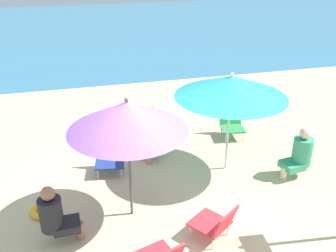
{
  "coord_description": "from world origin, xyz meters",
  "views": [
    {
      "loc": [
        -1.01,
        -4.54,
        3.73
      ],
      "look_at": [
        0.58,
        1.6,
        0.7
      ],
      "focal_mm": 41.43,
      "sensor_mm": 36.0,
      "label": 1
    }
  ],
  "objects_px": {
    "umbrella_teal": "(231,86)",
    "beach_chair_c": "(110,157)",
    "beach_chair_d": "(231,122)",
    "swim_ring": "(45,210)",
    "person_b": "(55,215)",
    "person_c": "(154,132)",
    "beach_chair_b": "(216,222)",
    "umbrella_purple": "(127,116)",
    "person_a": "(300,153)"
  },
  "relations": [
    {
      "from": "umbrella_purple",
      "to": "swim_ring",
      "type": "distance_m",
      "value": 2.06
    },
    {
      "from": "umbrella_purple",
      "to": "beach_chair_b",
      "type": "bearing_deg",
      "value": -39.59
    },
    {
      "from": "person_c",
      "to": "beach_chair_b",
      "type": "bearing_deg",
      "value": 38.8
    },
    {
      "from": "person_b",
      "to": "umbrella_teal",
      "type": "bearing_deg",
      "value": 20.97
    },
    {
      "from": "person_c",
      "to": "swim_ring",
      "type": "distance_m",
      "value": 2.41
    },
    {
      "from": "beach_chair_b",
      "to": "beach_chair_d",
      "type": "distance_m",
      "value": 3.26
    },
    {
      "from": "beach_chair_d",
      "to": "person_a",
      "type": "height_order",
      "value": "person_a"
    },
    {
      "from": "umbrella_teal",
      "to": "beach_chair_b",
      "type": "distance_m",
      "value": 2.3
    },
    {
      "from": "umbrella_purple",
      "to": "person_a",
      "type": "height_order",
      "value": "umbrella_purple"
    },
    {
      "from": "beach_chair_d",
      "to": "swim_ring",
      "type": "bearing_deg",
      "value": -57.05
    },
    {
      "from": "person_c",
      "to": "swim_ring",
      "type": "height_order",
      "value": "person_c"
    },
    {
      "from": "beach_chair_c",
      "to": "person_c",
      "type": "height_order",
      "value": "person_c"
    },
    {
      "from": "beach_chair_b",
      "to": "beach_chair_c",
      "type": "relative_size",
      "value": 1.23
    },
    {
      "from": "beach_chair_b",
      "to": "umbrella_purple",
      "type": "bearing_deg",
      "value": 15.22
    },
    {
      "from": "umbrella_teal",
      "to": "beach_chair_c",
      "type": "height_order",
      "value": "umbrella_teal"
    },
    {
      "from": "beach_chair_c",
      "to": "person_c",
      "type": "xyz_separation_m",
      "value": [
        0.87,
        0.3,
        0.25
      ]
    },
    {
      "from": "beach_chair_b",
      "to": "person_a",
      "type": "relative_size",
      "value": 0.79
    },
    {
      "from": "umbrella_purple",
      "to": "beach_chair_c",
      "type": "bearing_deg",
      "value": 97.08
    },
    {
      "from": "beach_chair_d",
      "to": "swim_ring",
      "type": "relative_size",
      "value": 1.4
    },
    {
      "from": "umbrella_teal",
      "to": "person_c",
      "type": "relative_size",
      "value": 1.85
    },
    {
      "from": "umbrella_purple",
      "to": "beach_chair_b",
      "type": "height_order",
      "value": "umbrella_purple"
    },
    {
      "from": "umbrella_teal",
      "to": "beach_chair_b",
      "type": "xyz_separation_m",
      "value": [
        -0.85,
        -1.71,
        -1.28
      ]
    },
    {
      "from": "beach_chair_c",
      "to": "beach_chair_d",
      "type": "xyz_separation_m",
      "value": [
        2.64,
        0.75,
        0.03
      ]
    },
    {
      "from": "umbrella_purple",
      "to": "beach_chair_b",
      "type": "relative_size",
      "value": 2.63
    },
    {
      "from": "beach_chair_b",
      "to": "person_b",
      "type": "xyz_separation_m",
      "value": [
        -2.09,
        0.49,
        0.16
      ]
    },
    {
      "from": "beach_chair_d",
      "to": "swim_ring",
      "type": "xyz_separation_m",
      "value": [
        -3.76,
        -1.72,
        -0.25
      ]
    },
    {
      "from": "beach_chair_d",
      "to": "person_a",
      "type": "bearing_deg",
      "value": 25.12
    },
    {
      "from": "person_b",
      "to": "swim_ring",
      "type": "xyz_separation_m",
      "value": [
        -0.21,
        0.7,
        -0.4
      ]
    },
    {
      "from": "umbrella_teal",
      "to": "person_c",
      "type": "distance_m",
      "value": 1.74
    },
    {
      "from": "umbrella_purple",
      "to": "person_c",
      "type": "xyz_separation_m",
      "value": [
        0.71,
        1.62,
        -1.1
      ]
    },
    {
      "from": "person_b",
      "to": "person_c",
      "type": "distance_m",
      "value": 2.66
    },
    {
      "from": "swim_ring",
      "to": "person_c",
      "type": "bearing_deg",
      "value": 32.64
    },
    {
      "from": "umbrella_teal",
      "to": "beach_chair_b",
      "type": "bearing_deg",
      "value": -116.48
    },
    {
      "from": "person_a",
      "to": "swim_ring",
      "type": "xyz_separation_m",
      "value": [
        -4.28,
        0.01,
        -0.4
      ]
    },
    {
      "from": "umbrella_purple",
      "to": "umbrella_teal",
      "type": "bearing_deg",
      "value": 24.94
    },
    {
      "from": "swim_ring",
      "to": "beach_chair_b",
      "type": "bearing_deg",
      "value": -27.39
    },
    {
      "from": "beach_chair_b",
      "to": "person_b",
      "type": "relative_size",
      "value": 0.8
    },
    {
      "from": "person_c",
      "to": "swim_ring",
      "type": "relative_size",
      "value": 2.37
    },
    {
      "from": "beach_chair_c",
      "to": "umbrella_teal",
      "type": "bearing_deg",
      "value": 87.14
    },
    {
      "from": "beach_chair_b",
      "to": "person_a",
      "type": "height_order",
      "value": "person_a"
    },
    {
      "from": "umbrella_purple",
      "to": "umbrella_teal",
      "type": "relative_size",
      "value": 1.0
    },
    {
      "from": "umbrella_purple",
      "to": "person_b",
      "type": "distance_m",
      "value": 1.62
    },
    {
      "from": "beach_chair_b",
      "to": "beach_chair_c",
      "type": "height_order",
      "value": "beach_chair_b"
    },
    {
      "from": "umbrella_teal",
      "to": "beach_chair_d",
      "type": "relative_size",
      "value": 3.13
    },
    {
      "from": "beach_chair_b",
      "to": "person_a",
      "type": "distance_m",
      "value": 2.31
    },
    {
      "from": "beach_chair_d",
      "to": "umbrella_teal",
      "type": "bearing_deg",
      "value": -18.57
    },
    {
      "from": "beach_chair_c",
      "to": "person_b",
      "type": "relative_size",
      "value": 0.65
    },
    {
      "from": "person_a",
      "to": "person_b",
      "type": "height_order",
      "value": "person_a"
    },
    {
      "from": "beach_chair_b",
      "to": "beach_chair_d",
      "type": "bearing_deg",
      "value": -61.84
    },
    {
      "from": "umbrella_teal",
      "to": "person_a",
      "type": "bearing_deg",
      "value": -25.04
    }
  ]
}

